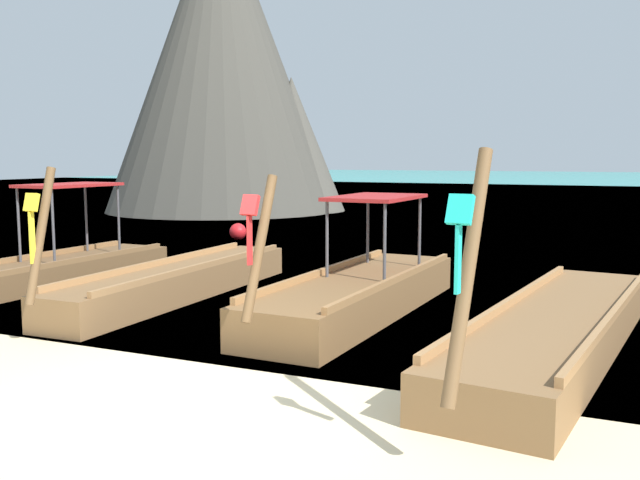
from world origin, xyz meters
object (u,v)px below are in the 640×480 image
Objects in this scene: karst_rock at (227,61)px; longtail_boat_red_ribbon at (359,293)px; longtail_boat_turquoise_ribbon at (559,330)px; longtail_boat_green_ribbon at (44,270)px; mooring_buoy_near at (238,232)px; longtail_boat_yellow_ribbon at (178,281)px.

longtail_boat_red_ribbon is at bearing -53.24° from karst_rock.
karst_rock is at bearing 131.20° from longtail_boat_turquoise_ribbon.
longtail_boat_green_ribbon is at bearing -178.44° from longtail_boat_red_ribbon.
mooring_buoy_near is at bearing 138.81° from longtail_boat_turquoise_ribbon.
longtail_boat_green_ribbon is 12.81× the size of mooring_buoy_near.
longtail_boat_green_ribbon is 3.08m from longtail_boat_yellow_ribbon.
longtail_boat_red_ribbon is (6.49, 0.18, 0.04)m from longtail_boat_green_ribbon.
longtail_boat_turquoise_ribbon is (6.54, -0.86, -0.01)m from longtail_boat_yellow_ribbon.
longtail_boat_yellow_ribbon is at bearing -60.95° from karst_rock.
longtail_boat_turquoise_ribbon is 0.53× the size of karst_rock.
karst_rock is at bearing 119.05° from longtail_boat_yellow_ribbon.
longtail_boat_green_ribbon is at bearing -87.02° from mooring_buoy_near.
longtail_boat_turquoise_ribbon reaches higher than mooring_buoy_near.
longtail_boat_turquoise_ribbon is at bearing -48.80° from karst_rock.
longtail_boat_green_ribbon is 8.04m from mooring_buoy_near.
longtail_boat_turquoise_ribbon is 13.34m from mooring_buoy_near.
longtail_boat_red_ribbon is 0.82× the size of longtail_boat_turquoise_ribbon.
longtail_boat_green_ribbon is 20.58m from karst_rock.
longtail_boat_red_ribbon is 3.26m from longtail_boat_turquoise_ribbon.
longtail_boat_green_ribbon is at bearing -178.01° from longtail_boat_yellow_ribbon.
longtail_boat_red_ribbon is at bearing 1.56° from longtail_boat_green_ribbon.
longtail_boat_green_ribbon reaches higher than longtail_boat_red_ribbon.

